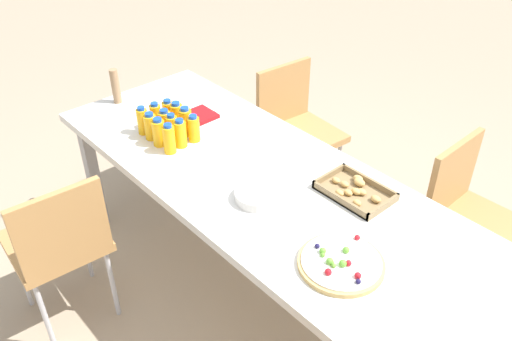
% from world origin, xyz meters
% --- Properties ---
extents(ground_plane, '(12.00, 12.00, 0.00)m').
position_xyz_m(ground_plane, '(0.00, 0.00, 0.00)').
color(ground_plane, tan).
extents(party_table, '(2.40, 0.82, 0.73)m').
position_xyz_m(party_table, '(0.00, 0.00, 0.67)').
color(party_table, silver).
rests_on(party_table, ground_plane).
extents(chair_near_left, '(0.43, 0.43, 0.83)m').
position_xyz_m(chair_near_left, '(-0.55, -0.76, 0.50)').
color(chair_near_left, '#B7844C').
rests_on(chair_near_left, ground_plane).
extents(chair_far_left, '(0.43, 0.43, 0.83)m').
position_xyz_m(chair_far_left, '(-0.59, 0.73, 0.50)').
color(chair_far_left, '#B7844C').
rests_on(chair_far_left, ground_plane).
extents(chair_far_right, '(0.41, 0.41, 0.83)m').
position_xyz_m(chair_far_right, '(0.53, 0.75, 0.50)').
color(chair_far_right, '#B7844C').
rests_on(chair_far_right, ground_plane).
extents(juice_bottle_0, '(0.05, 0.05, 0.14)m').
position_xyz_m(juice_bottle_0, '(-0.74, -0.18, 0.80)').
color(juice_bottle_0, '#FAAE14').
rests_on(juice_bottle_0, party_table).
extents(juice_bottle_1, '(0.06, 0.06, 0.14)m').
position_xyz_m(juice_bottle_1, '(-0.67, -0.18, 0.80)').
color(juice_bottle_1, '#F9AF14').
rests_on(juice_bottle_1, party_table).
extents(juice_bottle_2, '(0.06, 0.06, 0.14)m').
position_xyz_m(juice_bottle_2, '(-0.60, -0.18, 0.80)').
color(juice_bottle_2, '#FAAE14').
rests_on(juice_bottle_2, party_table).
extents(juice_bottle_3, '(0.06, 0.06, 0.15)m').
position_xyz_m(juice_bottle_3, '(-0.51, -0.18, 0.80)').
color(juice_bottle_3, '#F9AD14').
rests_on(juice_bottle_3, party_table).
extents(juice_bottle_4, '(0.05, 0.05, 0.14)m').
position_xyz_m(juice_bottle_4, '(-0.74, -0.11, 0.80)').
color(juice_bottle_4, '#F9AB14').
rests_on(juice_bottle_4, party_table).
extents(juice_bottle_5, '(0.06, 0.06, 0.13)m').
position_xyz_m(juice_bottle_5, '(-0.66, -0.10, 0.80)').
color(juice_bottle_5, '#F9AC14').
rests_on(juice_bottle_5, party_table).
extents(juice_bottle_6, '(0.05, 0.05, 0.14)m').
position_xyz_m(juice_bottle_6, '(-0.60, -0.11, 0.80)').
color(juice_bottle_6, '#F9AB14').
rests_on(juice_bottle_6, party_table).
extents(juice_bottle_7, '(0.06, 0.06, 0.14)m').
position_xyz_m(juice_bottle_7, '(-0.52, -0.11, 0.80)').
color(juice_bottle_7, '#FAAD14').
rests_on(juice_bottle_7, party_table).
extents(juice_bottle_8, '(0.06, 0.06, 0.13)m').
position_xyz_m(juice_bottle_8, '(-0.74, -0.04, 0.80)').
color(juice_bottle_8, '#FAAE14').
rests_on(juice_bottle_8, party_table).
extents(juice_bottle_9, '(0.06, 0.06, 0.14)m').
position_xyz_m(juice_bottle_9, '(-0.67, -0.03, 0.80)').
color(juice_bottle_9, '#FAAB14').
rests_on(juice_bottle_9, party_table).
extents(juice_bottle_10, '(0.06, 0.06, 0.15)m').
position_xyz_m(juice_bottle_10, '(-0.59, -0.04, 0.80)').
color(juice_bottle_10, '#F9AB14').
rests_on(juice_bottle_10, party_table).
extents(juice_bottle_11, '(0.06, 0.06, 0.14)m').
position_xyz_m(juice_bottle_11, '(-0.52, -0.04, 0.80)').
color(juice_bottle_11, '#F9AD14').
rests_on(juice_bottle_11, party_table).
extents(fruit_pizza, '(0.31, 0.31, 0.05)m').
position_xyz_m(fruit_pizza, '(0.50, -0.15, 0.75)').
color(fruit_pizza, tan).
rests_on(fruit_pizza, party_table).
extents(snack_tray, '(0.30, 0.20, 0.04)m').
position_xyz_m(snack_tray, '(0.26, 0.21, 0.75)').
color(snack_tray, olive).
rests_on(snack_tray, party_table).
extents(plate_stack, '(0.19, 0.19, 0.04)m').
position_xyz_m(plate_stack, '(0.02, -0.12, 0.75)').
color(plate_stack, silver).
rests_on(plate_stack, party_table).
extents(napkin_stack, '(0.15, 0.15, 0.02)m').
position_xyz_m(napkin_stack, '(-0.68, 0.11, 0.74)').
color(napkin_stack, red).
rests_on(napkin_stack, party_table).
extents(cardboard_tube, '(0.04, 0.04, 0.19)m').
position_xyz_m(cardboard_tube, '(-1.11, -0.11, 0.83)').
color(cardboard_tube, '#9E7A56').
rests_on(cardboard_tube, party_table).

